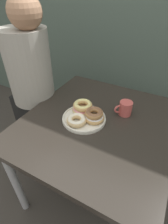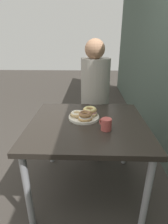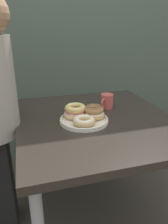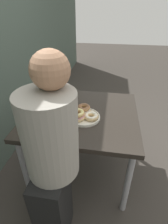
% 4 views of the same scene
% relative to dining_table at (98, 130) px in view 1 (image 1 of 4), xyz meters
% --- Properties ---
extents(ground_plane, '(14.00, 14.00, 0.00)m').
position_rel_dining_table_xyz_m(ground_plane, '(0.00, -0.23, -0.64)').
color(ground_plane, '#38332D').
extents(dining_table, '(0.90, 0.98, 0.72)m').
position_rel_dining_table_xyz_m(dining_table, '(0.00, 0.00, 0.00)').
color(dining_table, '#28231E').
rests_on(dining_table, ground_plane).
extents(donut_plate, '(0.27, 0.27, 0.09)m').
position_rel_dining_table_xyz_m(donut_plate, '(-0.08, -0.02, 0.11)').
color(donut_plate, silver).
rests_on(donut_plate, dining_table).
extents(coffee_mug, '(0.10, 0.10, 0.09)m').
position_rel_dining_table_xyz_m(coffee_mug, '(0.12, 0.14, 0.13)').
color(coffee_mug, '#B74C47').
rests_on(coffee_mug, dining_table).
extents(person_figure, '(0.38, 0.32, 1.38)m').
position_rel_dining_table_xyz_m(person_figure, '(-0.61, 0.08, 0.09)').
color(person_figure, black).
rests_on(person_figure, ground_plane).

